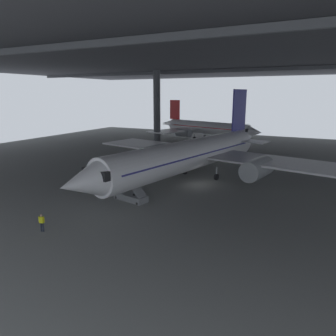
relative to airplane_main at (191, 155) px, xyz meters
The scene contains 8 objects.
ground_plane 3.93m from the airplane_main, 48.76° to the right, with size 110.00×110.00×0.00m, color slate.
hangar_structure 18.67m from the airplane_main, 85.59° to the left, with size 121.00×99.00×17.99m.
airplane_main is the anchor object (origin of this frame).
boarding_stairs 11.35m from the airplane_main, 105.23° to the right, with size 4.56×2.28×4.83m.
crew_worker_near_nose 21.71m from the airplane_main, 103.65° to the right, with size 0.53×0.32×1.57m.
crew_worker_by_stairs 8.77m from the airplane_main, 114.46° to the right, with size 0.40×0.44×1.63m.
airplane_distant 39.56m from the airplane_main, 107.52° to the left, with size 30.41×30.08×9.97m.
baggage_tug 11.67m from the airplane_main, 113.03° to the left, with size 2.02×2.50×0.90m.
Camera 1 is at (14.80, -37.19, 11.51)m, focal length 33.49 mm.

